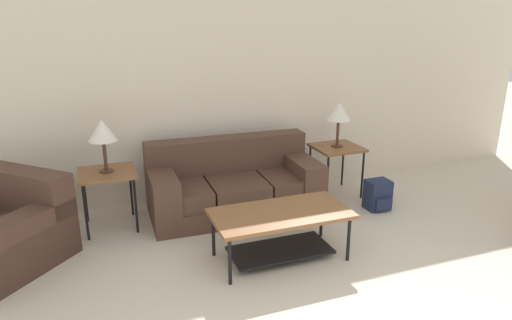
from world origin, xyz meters
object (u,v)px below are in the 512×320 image
backpack (378,195)px  table_lamp_right (339,112)px  side_table_right (337,151)px  side_table_left (107,177)px  coffee_table (280,224)px  couch (234,187)px  table_lamp_left (102,131)px

backpack → table_lamp_right: bearing=111.3°
backpack → side_table_right: bearing=111.3°
table_lamp_right → side_table_left: bearing=-180.0°
coffee_table → side_table_right: size_ratio=2.01×
side_table_left → backpack: bearing=-11.3°
side_table_left → couch: bearing=-1.9°
side_table_right → backpack: (0.23, -0.59, -0.40)m
couch → table_lamp_right: size_ratio=3.49×
couch → side_table_right: size_ratio=3.07×
coffee_table → table_lamp_left: table_lamp_left is taller
coffee_table → table_lamp_right: bearing=43.8°
coffee_table → side_table_left: side_table_left is taller
coffee_table → table_lamp_left: bearing=139.3°
coffee_table → side_table_right: side_table_right is taller
table_lamp_left → table_lamp_right: bearing=0.0°
table_lamp_left → coffee_table: bearing=-40.7°
couch → coffee_table: bearing=-86.5°
couch → side_table_right: bearing=1.9°
side_table_left → side_table_right: size_ratio=1.00×
side_table_left → backpack: size_ratio=1.79×
side_table_left → coffee_table: bearing=-40.7°
coffee_table → side_table_left: bearing=139.3°
side_table_right → backpack: bearing=-68.7°
couch → table_lamp_right: table_lamp_right is taller
couch → table_lamp_right: (1.36, 0.04, 0.76)m
coffee_table → table_lamp_right: size_ratio=2.28×
couch → side_table_right: (1.36, 0.04, 0.27)m
side_table_right → table_lamp_left: size_ratio=1.14×
couch → side_table_left: couch is taller
couch → side_table_left: (-1.37, 0.04, 0.27)m
couch → table_lamp_left: bearing=178.1°
side_table_right → couch: bearing=-178.1°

